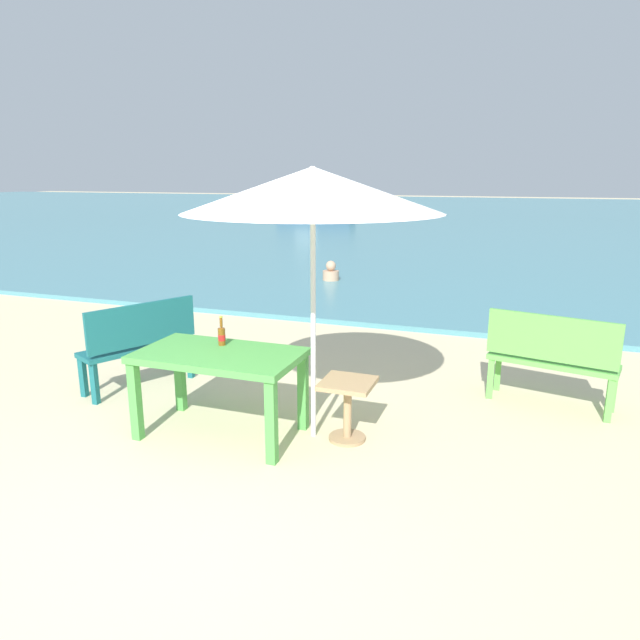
{
  "coord_description": "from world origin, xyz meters",
  "views": [
    {
      "loc": [
        1.93,
        -3.02,
        2.24
      ],
      "look_at": [
        -0.23,
        3.0,
        0.6
      ],
      "focal_mm": 31.98,
      "sensor_mm": 36.0,
      "label": 1
    }
  ],
  "objects_px": {
    "bench_teal_center": "(140,340)",
    "beer_bottle_amber": "(222,335)",
    "patio_umbrella": "(313,190)",
    "picnic_table_green": "(219,364)",
    "side_table_wood": "(348,402)",
    "bench_green_left": "(552,355)",
    "swimmer_person": "(331,273)",
    "boat_cargo_ship": "(315,210)"
  },
  "relations": [
    {
      "from": "bench_green_left",
      "to": "swimmer_person",
      "type": "bearing_deg",
      "value": 126.87
    },
    {
      "from": "swimmer_person",
      "to": "patio_umbrella",
      "type": "bearing_deg",
      "value": -72.54
    },
    {
      "from": "bench_teal_center",
      "to": "boat_cargo_ship",
      "type": "xyz_separation_m",
      "value": [
        -6.04,
        21.72,
        0.03
      ]
    },
    {
      "from": "bench_green_left",
      "to": "swimmer_person",
      "type": "relative_size",
      "value": 3.05
    },
    {
      "from": "picnic_table_green",
      "to": "side_table_wood",
      "type": "relative_size",
      "value": 2.59
    },
    {
      "from": "patio_umbrella",
      "to": "picnic_table_green",
      "type": "bearing_deg",
      "value": -163.27
    },
    {
      "from": "side_table_wood",
      "to": "bench_teal_center",
      "type": "bearing_deg",
      "value": 169.86
    },
    {
      "from": "bench_green_left",
      "to": "beer_bottle_amber",
      "type": "bearing_deg",
      "value": -153.15
    },
    {
      "from": "bench_teal_center",
      "to": "bench_green_left",
      "type": "height_order",
      "value": "same"
    },
    {
      "from": "beer_bottle_amber",
      "to": "bench_green_left",
      "type": "bearing_deg",
      "value": 26.85
    },
    {
      "from": "bench_green_left",
      "to": "boat_cargo_ship",
      "type": "relative_size",
      "value": 0.33
    },
    {
      "from": "boat_cargo_ship",
      "to": "beer_bottle_amber",
      "type": "bearing_deg",
      "value": -71.78
    },
    {
      "from": "beer_bottle_amber",
      "to": "bench_teal_center",
      "type": "xyz_separation_m",
      "value": [
        -1.28,
        0.5,
        -0.31
      ]
    },
    {
      "from": "bench_teal_center",
      "to": "boat_cargo_ship",
      "type": "distance_m",
      "value": 22.55
    },
    {
      "from": "bench_teal_center",
      "to": "boat_cargo_ship",
      "type": "bearing_deg",
      "value": 105.54
    },
    {
      "from": "beer_bottle_amber",
      "to": "patio_umbrella",
      "type": "relative_size",
      "value": 0.12
    },
    {
      "from": "side_table_wood",
      "to": "bench_green_left",
      "type": "bearing_deg",
      "value": 39.3
    },
    {
      "from": "beer_bottle_amber",
      "to": "swimmer_person",
      "type": "relative_size",
      "value": 0.65
    },
    {
      "from": "picnic_table_green",
      "to": "side_table_wood",
      "type": "height_order",
      "value": "picnic_table_green"
    },
    {
      "from": "picnic_table_green",
      "to": "bench_green_left",
      "type": "height_order",
      "value": "bench_green_left"
    },
    {
      "from": "beer_bottle_amber",
      "to": "side_table_wood",
      "type": "relative_size",
      "value": 0.49
    },
    {
      "from": "patio_umbrella",
      "to": "bench_green_left",
      "type": "bearing_deg",
      "value": 35.23
    },
    {
      "from": "boat_cargo_ship",
      "to": "bench_green_left",
      "type": "bearing_deg",
      "value": -64.05
    },
    {
      "from": "side_table_wood",
      "to": "bench_green_left",
      "type": "xyz_separation_m",
      "value": [
        1.65,
        1.35,
        0.19
      ]
    },
    {
      "from": "bench_green_left",
      "to": "swimmer_person",
      "type": "xyz_separation_m",
      "value": [
        -4.12,
        5.49,
        -0.3
      ]
    },
    {
      "from": "bench_teal_center",
      "to": "patio_umbrella",
      "type": "bearing_deg",
      "value": -12.25
    },
    {
      "from": "boat_cargo_ship",
      "to": "swimmer_person",
      "type": "bearing_deg",
      "value": -68.57
    },
    {
      "from": "picnic_table_green",
      "to": "patio_umbrella",
      "type": "relative_size",
      "value": 0.61
    },
    {
      "from": "patio_umbrella",
      "to": "bench_green_left",
      "type": "relative_size",
      "value": 1.84
    },
    {
      "from": "swimmer_person",
      "to": "boat_cargo_ship",
      "type": "xyz_separation_m",
      "value": [
        -6.01,
        15.32,
        0.33
      ]
    },
    {
      "from": "picnic_table_green",
      "to": "boat_cargo_ship",
      "type": "bearing_deg",
      "value": 108.25
    },
    {
      "from": "beer_bottle_amber",
      "to": "side_table_wood",
      "type": "xyz_separation_m",
      "value": [
        1.16,
        0.07,
        -0.5
      ]
    },
    {
      "from": "beer_bottle_amber",
      "to": "patio_umbrella",
      "type": "distance_m",
      "value": 1.53
    },
    {
      "from": "swimmer_person",
      "to": "boat_cargo_ship",
      "type": "relative_size",
      "value": 0.11
    },
    {
      "from": "bench_green_left",
      "to": "swimmer_person",
      "type": "distance_m",
      "value": 6.87
    },
    {
      "from": "side_table_wood",
      "to": "swimmer_person",
      "type": "xyz_separation_m",
      "value": [
        -2.46,
        6.84,
        -0.11
      ]
    },
    {
      "from": "bench_teal_center",
      "to": "beer_bottle_amber",
      "type": "bearing_deg",
      "value": -21.55
    },
    {
      "from": "beer_bottle_amber",
      "to": "patio_umbrella",
      "type": "height_order",
      "value": "patio_umbrella"
    },
    {
      "from": "beer_bottle_amber",
      "to": "side_table_wood",
      "type": "height_order",
      "value": "beer_bottle_amber"
    },
    {
      "from": "beer_bottle_amber",
      "to": "boat_cargo_ship",
      "type": "relative_size",
      "value": 0.07
    },
    {
      "from": "patio_umbrella",
      "to": "swimmer_person",
      "type": "distance_m",
      "value": 7.44
    },
    {
      "from": "swimmer_person",
      "to": "picnic_table_green",
      "type": "bearing_deg",
      "value": -78.99
    }
  ]
}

